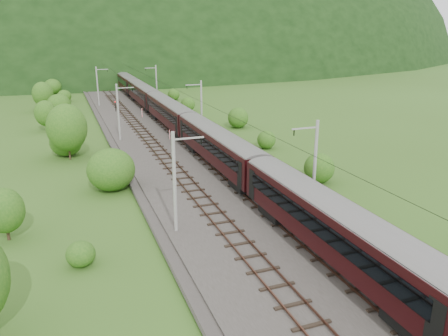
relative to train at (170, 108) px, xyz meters
name	(u,v)px	position (x,y,z in m)	size (l,w,h in m)	color
ground	(248,222)	(-2.40, -36.59, -3.58)	(600.00, 600.00, 0.00)	#36571B
railbed	(210,183)	(-2.40, -26.59, -3.43)	(14.00, 220.00, 0.30)	#38332D
track_left	(188,184)	(-4.80, -26.59, -3.21)	(2.40, 220.00, 0.27)	#512F22
track_right	(231,179)	(0.00, -26.59, -3.21)	(2.40, 220.00, 0.27)	#512F22
catenary_left	(119,111)	(-8.52, -4.59, 0.92)	(2.54, 192.28, 8.00)	gray
catenary_right	(201,106)	(3.72, -4.59, 0.92)	(2.54, 192.28, 8.00)	gray
overhead_wires	(209,118)	(-2.40, -26.59, 3.52)	(4.83, 198.00, 0.03)	black
mountain_main	(79,56)	(-2.40, 223.41, -3.58)	(504.00, 360.00, 244.00)	black
train	(170,108)	(0.00, 0.00, 0.00)	(3.03, 166.37, 5.27)	black
hazard_post_near	(142,113)	(-2.48, 11.34, -2.46)	(0.17, 0.17, 1.63)	red
hazard_post_far	(170,134)	(-1.81, -6.82, -2.57)	(0.15, 0.15, 1.41)	red
signal	(115,105)	(-6.23, 19.02, -2.11)	(0.22, 0.22, 1.99)	black
vegetation_left	(55,144)	(-17.26, -14.37, -0.81)	(14.29, 143.06, 6.99)	#225416
vegetation_right	(323,166)	(9.71, -29.00, -2.17)	(6.91, 108.55, 3.10)	#225416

